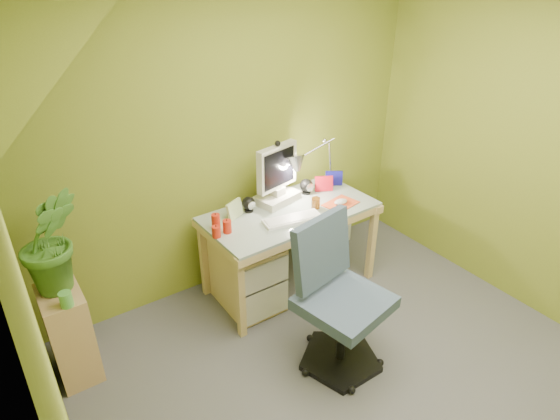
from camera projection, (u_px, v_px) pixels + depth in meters
floor at (370, 393)px, 2.92m from camera, size 3.20×3.20×0.01m
wall_back at (235, 137)px, 3.50m from camera, size 3.20×0.01×2.40m
wall_left at (51, 366)px, 1.55m from camera, size 0.01×3.20×2.40m
slope_ceiling at (199, 145)px, 1.54m from camera, size 1.10×3.20×1.10m
desk at (290, 249)px, 3.71m from camera, size 1.33×0.70×0.70m
monitor at (277, 169)px, 3.54m from camera, size 0.44×0.31×0.54m
speaker_left at (249, 204)px, 3.50m from camera, size 0.11×0.11×0.12m
speaker_right at (306, 186)px, 3.76m from camera, size 0.12×0.12×0.13m
keyboard at (292, 219)px, 3.40m from camera, size 0.45×0.21×0.02m
mousepad at (341, 204)px, 3.63m from camera, size 0.29×0.23×0.01m
mouse at (341, 202)px, 3.62m from camera, size 0.12×0.08×0.04m
amber_tumbler at (316, 203)px, 3.55m from camera, size 0.08×0.08×0.09m
candle_cluster at (219, 225)px, 3.22m from camera, size 0.18×0.17×0.12m
photo_frame_red at (324, 184)px, 3.81m from camera, size 0.14×0.09×0.13m
photo_frame_blue at (334, 178)px, 3.91m from camera, size 0.13×0.09×0.12m
photo_frame_green at (235, 209)px, 3.42m from camera, size 0.15×0.08×0.13m
desk_lamp at (324, 152)px, 3.74m from camera, size 0.63×0.36×0.63m
side_ledge at (70, 334)px, 2.92m from camera, size 0.24×0.37×0.64m
potted_plant at (51, 240)px, 2.67m from camera, size 0.37×0.30×0.66m
green_cup at (66, 299)px, 2.65m from camera, size 0.09×0.09×0.09m
task_chair at (345, 300)px, 2.90m from camera, size 0.68×0.68×1.04m
radiator at (330, 224)px, 4.35m from camera, size 0.40×0.16×0.40m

